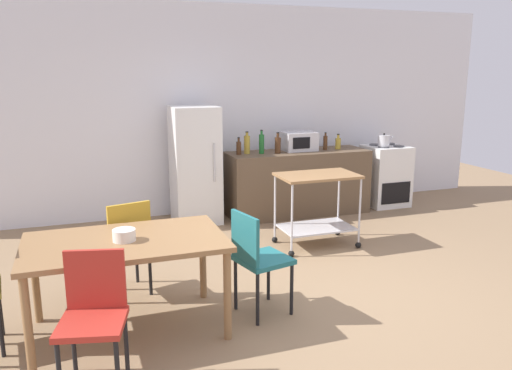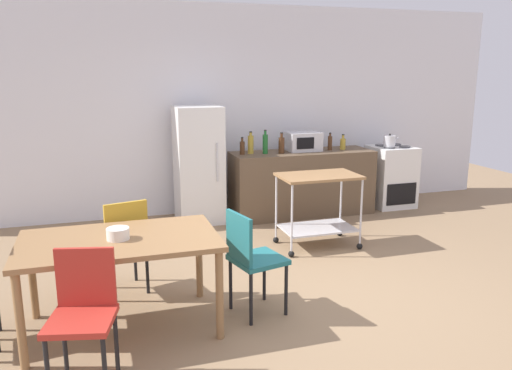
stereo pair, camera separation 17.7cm
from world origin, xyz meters
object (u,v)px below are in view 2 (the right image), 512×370
object	(u,v)px
dining_table	(120,248)
chair_mustard	(124,240)
chair_teal	(251,256)
kettle	(390,141)
kitchen_cart	(318,198)
bottle_sparkling_water	(343,143)
bottle_wine	(251,144)
microwave	(303,141)
bottle_vinegar	(242,147)
bottle_soy_sauce	(281,145)
stove_oven	(391,176)
refrigerator	(199,165)
bottle_hot_sauce	(265,144)
fruit_bowl	(118,234)
bottle_sesame_oil	(330,143)
chair_red	(83,309)

from	to	relation	value
dining_table	chair_mustard	distance (m)	0.68
chair_mustard	chair_teal	world-z (taller)	same
chair_mustard	kettle	bearing A→B (deg)	-167.99
chair_mustard	kitchen_cart	distance (m)	2.30
dining_table	kettle	bearing A→B (deg)	32.88
kettle	bottle_sparkling_water	bearing A→B (deg)	173.49
bottle_wine	kettle	xyz separation A→B (m)	(2.07, -0.13, -0.03)
microwave	bottle_sparkling_water	bearing A→B (deg)	-6.23
bottle_vinegar	bottle_soy_sauce	xyz separation A→B (m)	(0.53, -0.07, 0.02)
stove_oven	refrigerator	world-z (taller)	refrigerator
bottle_vinegar	bottle_hot_sauce	distance (m)	0.32
fruit_bowl	dining_table	bearing A→B (deg)	71.82
stove_oven	bottle_wine	size ratio (longest dim) A/B	3.08
fruit_bowl	bottle_soy_sauce	bearing A→B (deg)	48.61
kettle	kitchen_cart	bearing A→B (deg)	-143.56
refrigerator	bottle_sesame_oil	world-z (taller)	refrigerator
bottle_vinegar	bottle_hot_sauce	xyz separation A→B (m)	(0.31, -0.03, 0.04)
bottle_wine	bottle_soy_sauce	xyz separation A→B (m)	(0.40, -0.11, -0.01)
dining_table	stove_oven	xyz separation A→B (m)	(4.07, 2.65, -0.22)
chair_mustard	bottle_hot_sauce	bearing A→B (deg)	-149.68
bottle_wine	bottle_hot_sauce	size ratio (longest dim) A/B	0.93
microwave	bottle_soy_sauce	bearing A→B (deg)	-161.41
dining_table	bottle_sesame_oil	size ratio (longest dim) A/B	6.09
stove_oven	bottle_vinegar	distance (m)	2.38
kettle	chair_teal	bearing A→B (deg)	-137.92
kitchen_cart	chair_mustard	bearing A→B (deg)	-163.55
stove_oven	kitchen_cart	bearing A→B (deg)	-143.34
dining_table	bottle_sesame_oil	world-z (taller)	bottle_sesame_oil
chair_mustard	stove_oven	xyz separation A→B (m)	(4.01, 1.99, -0.07)
dining_table	bottle_soy_sauce	distance (m)	3.45
chair_mustard	bottle_hot_sauce	xyz separation A→B (m)	(2.00, 1.95, 0.52)
bottle_soy_sauce	refrigerator	bearing A→B (deg)	171.83
dining_table	microwave	bearing A→B (deg)	45.47
bottle_soy_sauce	microwave	world-z (taller)	bottle_soy_sauce
bottle_vinegar	bottle_wine	world-z (taller)	bottle_wine
microwave	fruit_bowl	world-z (taller)	microwave
dining_table	bottle_sparkling_water	world-z (taller)	bottle_sparkling_water
chair_teal	stove_oven	size ratio (longest dim) A/B	0.97
stove_oven	bottle_soy_sauce	xyz separation A→B (m)	(-1.79, -0.08, 0.57)
kitchen_cart	bottle_hot_sauce	xyz separation A→B (m)	(-0.20, 1.30, 0.46)
chair_red	bottle_wine	xyz separation A→B (m)	(2.15, 3.36, 0.51)
fruit_bowl	refrigerator	bearing A→B (deg)	66.93
refrigerator	bottle_vinegar	bearing A→B (deg)	-8.85
fruit_bowl	kettle	bearing A→B (deg)	33.08
bottle_soy_sauce	stove_oven	bearing A→B (deg)	2.52
stove_oven	fruit_bowl	bearing A→B (deg)	-146.71
bottle_hot_sauce	bottle_wine	bearing A→B (deg)	158.06
kitchen_cart	kettle	size ratio (longest dim) A/B	3.80
microwave	bottle_vinegar	bearing A→B (deg)	-176.51
bottle_soy_sauce	bottle_sparkling_water	size ratio (longest dim) A/B	1.31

